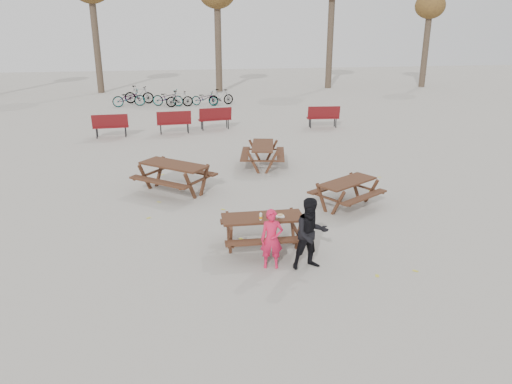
{
  "coord_description": "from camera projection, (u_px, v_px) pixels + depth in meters",
  "views": [
    {
      "loc": [
        -1.67,
        -10.09,
        4.98
      ],
      "look_at": [
        0.0,
        1.0,
        1.0
      ],
      "focal_mm": 35.0,
      "sensor_mm": 36.0,
      "label": 1
    }
  ],
  "objects": [
    {
      "name": "bicycle_row",
      "position": [
        167.0,
        97.0,
        29.03
      ],
      "size": [
        7.09,
        2.26,
        1.06
      ],
      "color": "black",
      "rests_on": "ground"
    },
    {
      "name": "food_tray",
      "position": [
        280.0,
        216.0,
        10.99
      ],
      "size": [
        0.18,
        0.11,
        0.03
      ],
      "primitive_type": "cube",
      "color": "white",
      "rests_on": "main_picnic_table"
    },
    {
      "name": "bread_roll",
      "position": [
        280.0,
        215.0,
        10.98
      ],
      "size": [
        0.14,
        0.06,
        0.05
      ],
      "primitive_type": "ellipsoid",
      "color": "tan",
      "rests_on": "food_tray"
    },
    {
      "name": "soda_bottle",
      "position": [
        261.0,
        217.0,
        10.83
      ],
      "size": [
        0.07,
        0.07,
        0.17
      ],
      "color": "silver",
      "rests_on": "main_picnic_table"
    },
    {
      "name": "picnic_table_east",
      "position": [
        347.0,
        194.0,
        13.64
      ],
      "size": [
        2.21,
        2.11,
        0.74
      ],
      "primitive_type": null,
      "rotation": [
        0.0,
        0.0,
        0.58
      ],
      "color": "#321E12",
      "rests_on": "ground"
    },
    {
      "name": "picnic_table_north",
      "position": [
        174.0,
        178.0,
        14.75
      ],
      "size": [
        2.61,
        2.55,
        0.87
      ],
      "primitive_type": null,
      "rotation": [
        0.0,
        0.0,
        -0.68
      ],
      "color": "#321E12",
      "rests_on": "ground"
    },
    {
      "name": "park_bench_row",
      "position": [
        208.0,
        120.0,
        22.47
      ],
      "size": [
        11.17,
        1.58,
        1.03
      ],
      "color": "maroon",
      "rests_on": "ground"
    },
    {
      "name": "main_picnic_table",
      "position": [
        263.0,
        224.0,
        11.11
      ],
      "size": [
        1.8,
        1.45,
        0.78
      ],
      "color": "#321E12",
      "rests_on": "ground"
    },
    {
      "name": "adult",
      "position": [
        311.0,
        234.0,
        10.18
      ],
      "size": [
        0.83,
        0.69,
        1.54
      ],
      "primitive_type": "imported",
      "rotation": [
        0.0,
        0.0,
        0.15
      ],
      "color": "black",
      "rests_on": "ground"
    },
    {
      "name": "picnic_table_far",
      "position": [
        263.0,
        156.0,
        17.24
      ],
      "size": [
        1.79,
        2.07,
        0.79
      ],
      "primitive_type": null,
      "rotation": [
        0.0,
        0.0,
        1.39
      ],
      "color": "#321E12",
      "rests_on": "ground"
    },
    {
      "name": "fallen_leaves",
      "position": [
        266.0,
        207.0,
        13.7
      ],
      "size": [
        11.0,
        11.0,
        0.01
      ],
      "primitive_type": null,
      "color": "gold",
      "rests_on": "ground"
    },
    {
      "name": "ground",
      "position": [
        263.0,
        248.0,
        11.3
      ],
      "size": [
        80.0,
        80.0,
        0.0
      ],
      "primitive_type": "plane",
      "color": "gray",
      "rests_on": "ground"
    },
    {
      "name": "child",
      "position": [
        272.0,
        239.0,
        10.25
      ],
      "size": [
        0.51,
        0.37,
        1.28
      ],
      "primitive_type": "imported",
      "rotation": [
        0.0,
        0.0,
        -0.15
      ],
      "color": "#D51A43",
      "rests_on": "ground"
    }
  ]
}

